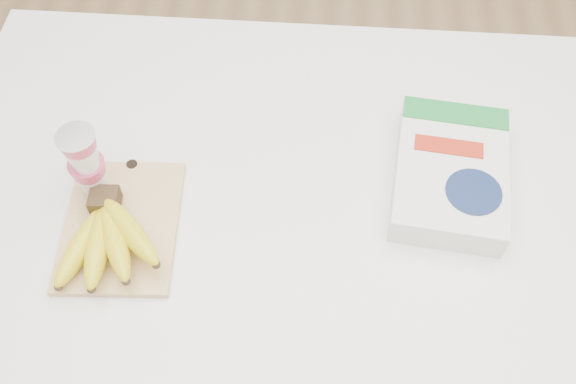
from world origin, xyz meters
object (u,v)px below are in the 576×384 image
object	(u,v)px
bananas	(106,237)
table	(288,300)
cutting_board	(121,226)
cereal_box	(450,173)
yogurt_stack	(85,162)

from	to	relation	value
bananas	table	bearing A→B (deg)	27.40
table	cutting_board	bearing A→B (deg)	-159.29
cutting_board	cereal_box	bearing A→B (deg)	10.34
bananas	cutting_board	bearing A→B (deg)	79.43
cutting_board	yogurt_stack	bearing A→B (deg)	126.79
cereal_box	table	bearing A→B (deg)	-168.01
table	cereal_box	size ratio (longest dim) A/B	4.33
table	yogurt_stack	distance (m)	0.67
yogurt_stack	cereal_box	size ratio (longest dim) A/B	0.51
cutting_board	yogurt_stack	distance (m)	0.12
table	yogurt_stack	bearing A→B (deg)	-173.47
cutting_board	yogurt_stack	xyz separation A→B (m)	(-0.06, 0.07, 0.09)
table	cereal_box	bearing A→B (deg)	5.87
bananas	yogurt_stack	size ratio (longest dim) A/B	1.30
yogurt_stack	bananas	bearing A→B (deg)	-66.49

